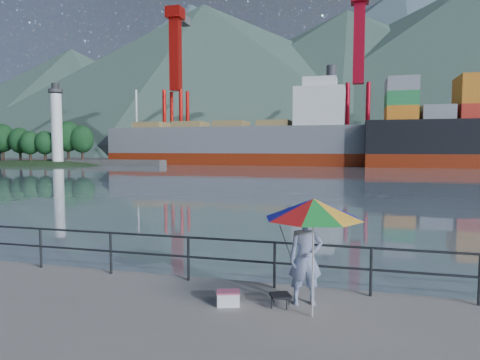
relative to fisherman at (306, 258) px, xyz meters
name	(u,v)px	position (x,y,z in m)	size (l,w,h in m)	color
harbor_water	(339,157)	(-3.75, 129.08, -0.90)	(500.00, 280.00, 0.00)	slate
far_dock	(380,161)	(6.25, 92.08, -0.90)	(200.00, 40.00, 0.40)	#514F4C
guardrail	(149,255)	(-3.75, 0.78, -0.38)	(22.00, 0.06, 1.03)	#2D3033
mountains	(434,77)	(35.07, 206.83, 34.65)	(600.00, 332.80, 80.00)	#385147
lighthouse_islet	(35,162)	(-58.72, 61.08, -0.64)	(48.00, 26.40, 19.20)	#263F1E
fisherman	(306,258)	(0.00, 0.00, 0.00)	(0.66, 0.43, 1.81)	navy
beach_umbrella	(313,209)	(0.20, -0.62, 1.06)	(1.96, 1.96, 2.14)	white
folding_stool	(280,300)	(-0.44, -0.28, -0.78)	(0.49, 0.49, 0.24)	black
cooler_bag	(228,299)	(-1.43, -0.46, -0.78)	(0.43, 0.29, 0.25)	white
fishing_rod	(286,286)	(-0.52, 0.99, -0.90)	(0.02, 0.02, 2.08)	black
bulk_carrier	(245,142)	(-19.80, 72.59, 3.23)	(50.74, 8.78, 14.50)	maroon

